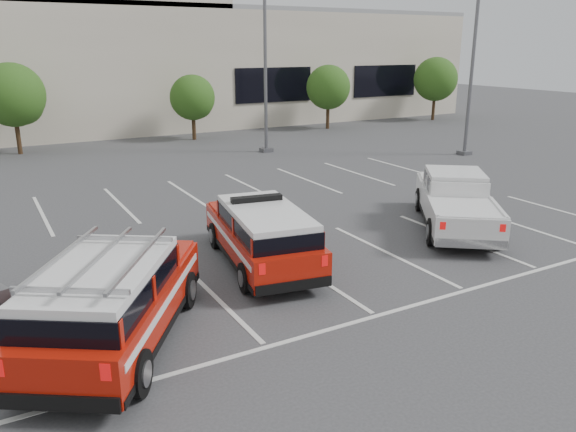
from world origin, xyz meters
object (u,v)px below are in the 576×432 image
object	(u,v)px
convention_building	(78,60)
light_pole_mid	(265,55)
tree_right	(329,89)
white_pickup	(455,206)
light_pole_right	(473,55)
ladder_suv	(114,307)
fire_chief_suv	(262,239)
tree_mid_left	(15,97)
tree_mid_right	(194,99)
tree_far_right	(436,81)

from	to	relation	value
convention_building	light_pole_mid	size ratio (longest dim) A/B	5.86
tree_right	white_pickup	xyz separation A→B (m)	(-9.00, -21.11, -2.07)
white_pickup	convention_building	bearing A→B (deg)	137.58
tree_right	light_pole_right	bearing A→B (deg)	-85.69
ladder_suv	tree_right	bearing A→B (deg)	82.24
light_pole_mid	ladder_suv	world-z (taller)	light_pole_mid
convention_building	ladder_suv	size ratio (longest dim) A/B	10.88
light_pole_right	white_pickup	xyz separation A→B (m)	(-9.91, -9.06, -4.49)
fire_chief_suv	light_pole_mid	bearing A→B (deg)	72.16
tree_right	ladder_suv	distance (m)	31.04
tree_right	ladder_suv	size ratio (longest dim) A/B	0.80
tree_mid_left	tree_mid_right	size ratio (longest dim) A/B	1.21
tree_mid_left	tree_far_right	xyz separation A→B (m)	(30.00, 0.00, 0.00)
tree_far_right	fire_chief_suv	world-z (taller)	tree_far_right
convention_building	tree_mid_left	xyz separation A→B (m)	(-5.09, -9.82, -1.68)
light_pole_mid	fire_chief_suv	world-z (taller)	light_pole_mid
white_pickup	ladder_suv	bearing A→B (deg)	-131.83
tree_right	convention_building	bearing A→B (deg)	146.63
convention_building	white_pickup	bearing A→B (deg)	-79.18
light_pole_right	fire_chief_suv	size ratio (longest dim) A/B	1.90
tree_right	ladder_suv	xyz separation A→B (m)	(-20.31, -23.39, -1.95)
light_pole_mid	white_pickup	world-z (taller)	light_pole_mid
tree_mid_right	tree_right	distance (m)	10.00
fire_chief_suv	ladder_suv	world-z (taller)	ladder_suv
tree_right	light_pole_mid	bearing A→B (deg)	-143.23
tree_mid_left	tree_mid_right	distance (m)	10.01
light_pole_mid	ladder_suv	distance (m)	21.66
tree_mid_left	fire_chief_suv	distance (m)	21.51
tree_mid_left	white_pickup	size ratio (longest dim) A/B	0.84
tree_mid_left	light_pole_mid	world-z (taller)	light_pole_mid
tree_mid_right	ladder_suv	size ratio (longest dim) A/B	0.72
light_pole_right	fire_chief_suv	xyz separation A→B (m)	(-16.83, -8.95, -4.44)
fire_chief_suv	tree_mid_right	bearing A→B (deg)	84.05
convention_building	ladder_suv	world-z (taller)	convention_building
tree_right	light_pole_right	distance (m)	12.32
convention_building	tree_right	bearing A→B (deg)	-33.37
light_pole_mid	tree_far_right	bearing A→B (deg)	18.48
fire_chief_suv	white_pickup	bearing A→B (deg)	8.85
tree_right	tree_mid_left	bearing A→B (deg)	180.00
light_pole_mid	tree_mid_right	bearing A→B (deg)	107.52
fire_chief_suv	convention_building	bearing A→B (deg)	97.91
tree_mid_right	tree_far_right	size ratio (longest dim) A/B	0.82
tree_mid_left	tree_right	world-z (taller)	tree_mid_left
ladder_suv	white_pickup	bearing A→B (deg)	44.62
convention_building	tree_far_right	distance (m)	26.83
light_pole_mid	fire_chief_suv	bearing A→B (deg)	-117.63
convention_building	fire_chief_suv	size ratio (longest dim) A/B	11.12
tree_right	white_pickup	distance (m)	23.04
tree_mid_right	tree_far_right	bearing A→B (deg)	0.00
light_pole_mid	fire_chief_suv	xyz separation A→B (m)	(-7.83, -14.95, -4.44)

